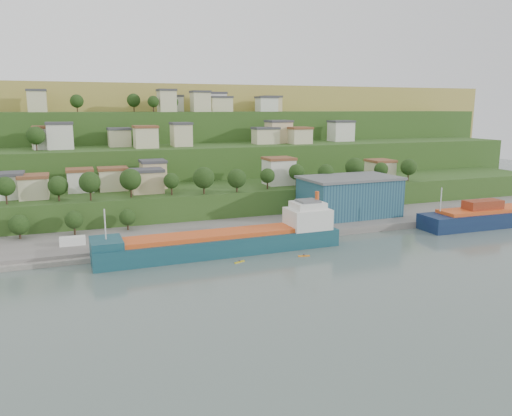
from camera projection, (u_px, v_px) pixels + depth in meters
name	position (u px, v px, depth m)	size (l,w,h in m)	color
ground	(288.00, 258.00, 123.61)	(500.00, 500.00, 0.00)	#4E5F5A
quay	(310.00, 227.00, 156.22)	(220.00, 26.00, 4.00)	slate
pebble_beach	(52.00, 257.00, 124.77)	(40.00, 18.00, 2.40)	slate
hillside	(164.00, 175.00, 278.37)	(360.00, 210.92, 96.00)	#284719
cargo_ship_near	(229.00, 243.00, 128.08)	(63.63, 11.04, 16.32)	#133B48
cargo_ship_far	(512.00, 215.00, 160.51)	(61.77, 11.47, 16.73)	#0D173D
warehouse	(349.00, 196.00, 162.74)	(31.60, 20.00, 12.80)	navy
caravan	(73.00, 242.00, 128.00)	(6.35, 2.65, 2.96)	white
dinghy	(103.00, 251.00, 124.13)	(3.86, 1.45, 0.77)	silver
kayak_orange	(304.00, 255.00, 125.20)	(3.00, 1.18, 0.74)	orange
kayak_yellow	(239.00, 261.00, 120.26)	(2.89, 1.57, 0.73)	gold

